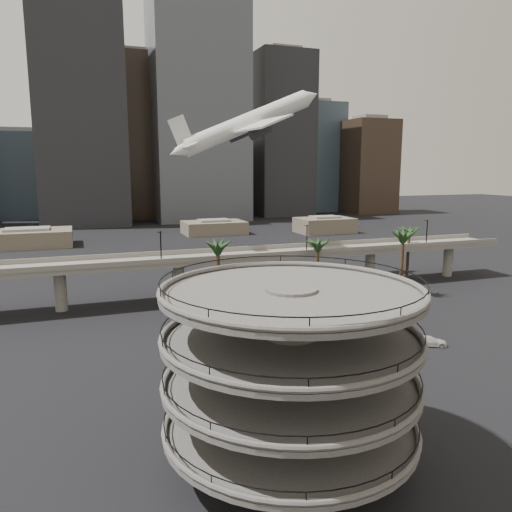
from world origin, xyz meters
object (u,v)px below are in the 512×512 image
object	(u,v)px
parking_ramp	(290,361)
overpass	(232,261)
airborne_jet	(247,124)
car_c	(430,341)
car_b	(343,330)
car_a	(338,361)

from	to	relation	value
parking_ramp	overpass	size ratio (longest dim) A/B	0.17
parking_ramp	airborne_jet	world-z (taller)	airborne_jet
car_c	airborne_jet	bearing A→B (deg)	37.25
airborne_jet	car_b	distance (m)	53.92
parking_ramp	car_c	size ratio (longest dim) A/B	4.51
overpass	airborne_jet	size ratio (longest dim) A/B	3.51
airborne_jet	car_c	size ratio (longest dim) A/B	7.54
airborne_jet	car_c	distance (m)	61.99
airborne_jet	car_b	xyz separation A→B (m)	(1.99, -41.07, -34.87)
overpass	car_b	size ratio (longest dim) A/B	26.42
overpass	car_b	distance (m)	31.69
parking_ramp	car_c	world-z (taller)	parking_ramp
overpass	airborne_jet	xyz separation A→B (m)	(7.32, 11.50, 28.34)
airborne_jet	car_a	size ratio (longest dim) A/B	8.16
car_a	car_c	size ratio (longest dim) A/B	0.92
car_a	overpass	bearing A→B (deg)	19.32
overpass	car_c	world-z (taller)	overpass
car_b	airborne_jet	bearing A→B (deg)	-25.60
car_c	parking_ramp	bearing A→B (deg)	147.14
overpass	car_a	bearing A→B (deg)	-87.00
airborne_jet	car_b	bearing A→B (deg)	-91.27
car_a	parking_ramp	bearing A→B (deg)	156.79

